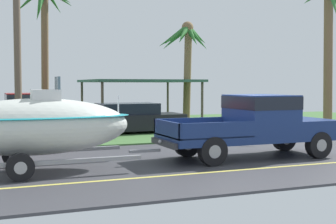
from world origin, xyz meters
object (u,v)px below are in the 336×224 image
at_px(palm_tree_near_left, 44,17).
at_px(utility_pole, 17,13).
at_px(carport_awning, 139,82).
at_px(parked_pickup_background, 25,113).
at_px(palm_tree_mid, 329,23).
at_px(palm_tree_near_right, 186,46).
at_px(pickup_truck_towing, 259,123).
at_px(parked_sedan_near, 131,119).
at_px(boat_on_trailer, 36,126).

xyz_separation_m(palm_tree_near_left, utility_pole, (-1.59, -5.31, -0.69)).
bearing_deg(palm_tree_near_left, carport_awning, 33.97).
height_order(parked_pickup_background, palm_tree_mid, palm_tree_mid).
relative_size(carport_awning, palm_tree_mid, 0.87).
bearing_deg(palm_tree_mid, palm_tree_near_right, 114.60).
height_order(pickup_truck_towing, parked_sedan_near, pickup_truck_towing).
bearing_deg(parked_sedan_near, parked_pickup_background, -177.15).
bearing_deg(parked_sedan_near, boat_on_trailer, -122.13).
height_order(pickup_truck_towing, carport_awning, carport_awning).
xyz_separation_m(boat_on_trailer, utility_pole, (-0.07, 4.69, 3.47)).
height_order(carport_awning, palm_tree_mid, palm_tree_mid).
bearing_deg(pickup_truck_towing, parked_pickup_background, 128.71).
height_order(pickup_truck_towing, palm_tree_near_right, palm_tree_near_right).
xyz_separation_m(parked_pickup_background, carport_awning, (6.97, 6.23, 1.35)).
bearing_deg(boat_on_trailer, parked_pickup_background, 86.93).
bearing_deg(palm_tree_mid, palm_tree_near_left, 159.81).
relative_size(boat_on_trailer, utility_pole, 0.67).
height_order(parked_pickup_background, parked_sedan_near, parked_pickup_background).
xyz_separation_m(parked_sedan_near, palm_tree_mid, (8.91, -2.50, 4.41)).
height_order(palm_tree_near_right, utility_pole, utility_pole).
distance_m(pickup_truck_towing, carport_awning, 14.04).
bearing_deg(palm_tree_near_right, parked_pickup_background, -149.19).
height_order(parked_sedan_near, utility_pole, utility_pole).
distance_m(parked_pickup_background, carport_awning, 9.44).
height_order(boat_on_trailer, utility_pole, utility_pole).
xyz_separation_m(boat_on_trailer, parked_pickup_background, (0.41, 7.72, -0.13)).
bearing_deg(carport_awning, palm_tree_near_left, -146.03).
relative_size(boat_on_trailer, palm_tree_near_right, 1.01).
height_order(parked_pickup_background, utility_pole, utility_pole).
distance_m(parked_pickup_background, utility_pole, 4.73).
distance_m(pickup_truck_towing, utility_pole, 8.91).
bearing_deg(parked_sedan_near, palm_tree_mid, -15.64).
bearing_deg(utility_pole, palm_tree_mid, 3.11).
bearing_deg(palm_tree_mid, pickup_truck_towing, -143.25).
bearing_deg(palm_tree_near_right, boat_on_trailer, -126.95).
xyz_separation_m(pickup_truck_towing, carport_awning, (0.78, 13.95, 1.33)).
xyz_separation_m(palm_tree_near_left, palm_tree_near_right, (8.67, 3.55, -0.77)).
relative_size(carport_awning, palm_tree_near_left, 0.89).
height_order(parked_sedan_near, palm_tree_near_left, palm_tree_near_left).
xyz_separation_m(boat_on_trailer, carport_awning, (7.38, 13.95, 1.22)).
bearing_deg(palm_tree_near_right, pickup_truck_towing, -104.85).
distance_m(palm_tree_near_left, utility_pole, 5.59).
height_order(pickup_truck_towing, boat_on_trailer, boat_on_trailer).
distance_m(pickup_truck_towing, boat_on_trailer, 6.60).
bearing_deg(palm_tree_mid, utility_pole, -176.89).
bearing_deg(palm_tree_near_left, palm_tree_near_right, 22.27).
relative_size(parked_pickup_background, utility_pole, 0.61).
height_order(palm_tree_near_left, palm_tree_near_right, palm_tree_near_left).
distance_m(boat_on_trailer, utility_pole, 5.84).
xyz_separation_m(parked_pickup_background, palm_tree_near_left, (1.11, 2.28, 4.29)).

